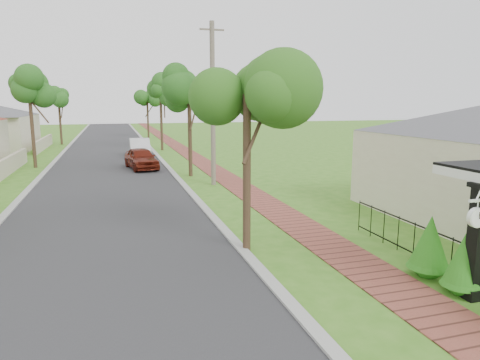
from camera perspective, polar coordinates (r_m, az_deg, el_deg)
name	(u,v)px	position (r m, az deg, el deg)	size (l,w,h in m)	color
ground	(257,305)	(9.26, 2.29, -16.27)	(160.00, 160.00, 0.00)	#3A751C
road	(109,169)	(28.13, -17.11, 1.40)	(7.00, 120.00, 0.02)	#28282B
kerb_right	(167,167)	(28.33, -9.72, 1.77)	(0.30, 120.00, 0.10)	#9E9E99
kerb_left	(46,172)	(28.40, -24.49, 1.00)	(0.30, 120.00, 0.10)	#9E9E99
sidewalk	(206,165)	(28.75, -4.57, 2.01)	(1.50, 120.00, 0.03)	brown
porch_post	(476,247)	(10.42, 28.99, -7.88)	(0.48, 0.48, 2.52)	black
picket_fence	(452,256)	(11.50, 26.39, -9.09)	(0.03, 8.02, 1.00)	black
street_trees	(107,97)	(34.67, -17.28, 10.52)	(10.70, 37.65, 5.89)	#382619
parked_car_red	(141,159)	(27.55, -13.03, 2.81)	(1.57, 3.89, 1.33)	maroon
parked_car_white	(140,148)	(33.78, -13.21, 4.20)	(1.47, 4.22, 1.39)	silver
near_tree	(247,91)	(11.61, 0.95, 11.77)	(2.17, 2.17, 5.57)	#382619
utility_pole	(213,104)	(21.47, -3.65, 10.05)	(1.20, 0.24, 7.97)	#73655A
station_clock	(477,216)	(9.59, 29.06, -4.22)	(0.67, 0.13, 0.57)	white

